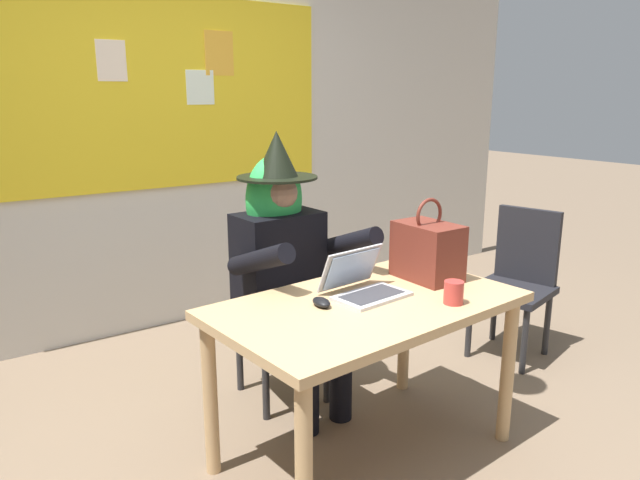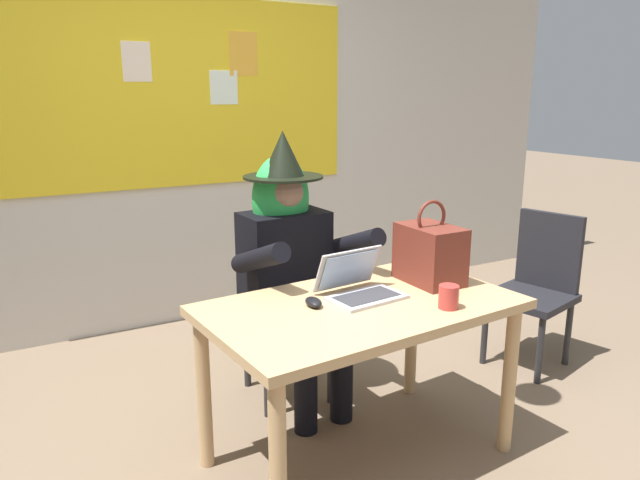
% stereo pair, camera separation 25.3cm
% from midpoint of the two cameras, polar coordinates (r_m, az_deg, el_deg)
% --- Properties ---
extents(ground_plane, '(24.00, 24.00, 0.00)m').
position_cam_midpoint_polar(ground_plane, '(2.68, 3.67, -21.31)').
color(ground_plane, '#75604C').
extents(wall_back_bulletin, '(6.53, 2.18, 2.74)m').
position_cam_midpoint_polar(wall_back_bulletin, '(4.02, -11.96, 11.33)').
color(wall_back_bulletin, beige).
rests_on(wall_back_bulletin, ground).
extents(desk_main, '(1.32, 0.84, 0.72)m').
position_cam_midpoint_polar(desk_main, '(2.47, 6.95, -8.09)').
color(desk_main, tan).
rests_on(desk_main, ground).
extents(chair_at_desk, '(0.46, 0.46, 0.91)m').
position_cam_midpoint_polar(chair_at_desk, '(3.09, -1.41, -5.63)').
color(chair_at_desk, '#2D3347').
rests_on(chair_at_desk, ground).
extents(person_costumed, '(0.61, 0.67, 1.38)m').
position_cam_midpoint_polar(person_costumed, '(2.90, -0.39, -1.28)').
color(person_costumed, black).
rests_on(person_costumed, ground).
extents(laptop, '(0.34, 0.30, 0.19)m').
position_cam_midpoint_polar(laptop, '(2.50, 6.73, -4.51)').
color(laptop, '#B7B7BC').
rests_on(laptop, desk_main).
extents(computer_mouse, '(0.07, 0.11, 0.03)m').
position_cam_midpoint_polar(computer_mouse, '(2.38, 2.43, -6.08)').
color(computer_mouse, black).
rests_on(computer_mouse, desk_main).
extents(handbag, '(0.20, 0.30, 0.38)m').
position_cam_midpoint_polar(handbag, '(2.71, 13.24, -1.29)').
color(handbag, maroon).
rests_on(handbag, desk_main).
extents(coffee_mug, '(0.08, 0.08, 0.09)m').
position_cam_midpoint_polar(coffee_mug, '(2.43, 15.30, -5.38)').
color(coffee_mug, '#B23833').
rests_on(coffee_mug, desk_main).
extents(chair_extra_corner, '(0.51, 0.51, 0.88)m').
position_cam_midpoint_polar(chair_extra_corner, '(3.68, 22.18, -3.79)').
color(chair_extra_corner, black).
rests_on(chair_extra_corner, ground).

